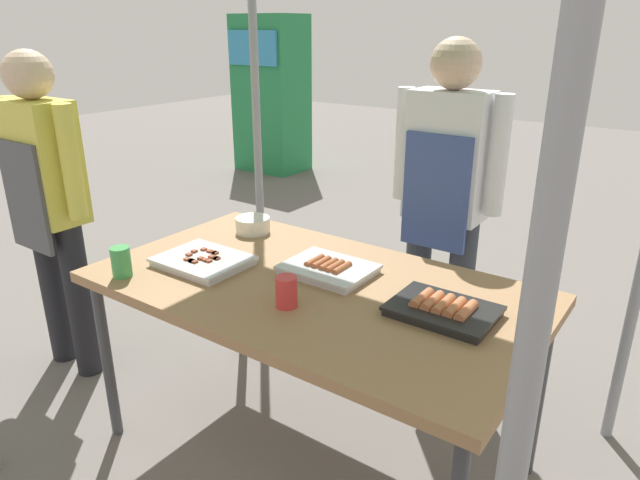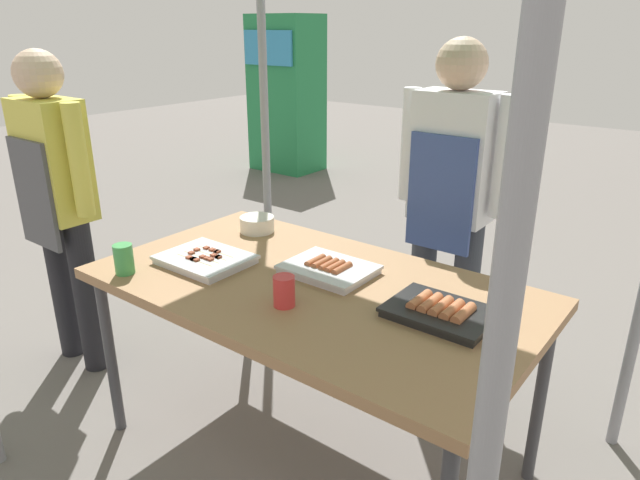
{
  "view_description": "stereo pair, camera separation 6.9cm",
  "coord_description": "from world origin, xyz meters",
  "px_view_note": "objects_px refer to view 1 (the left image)",
  "views": [
    {
      "loc": [
        1.1,
        -1.5,
        1.62
      ],
      "look_at": [
        0.0,
        0.05,
        0.9
      ],
      "focal_mm": 32.01,
      "sensor_mm": 36.0,
      "label": 1
    },
    {
      "loc": [
        1.16,
        -1.46,
        1.62
      ],
      "look_at": [
        0.0,
        0.05,
        0.9
      ],
      "focal_mm": 32.01,
      "sensor_mm": 36.0,
      "label": 2
    }
  ],
  "objects_px": {
    "tray_grilled_sausages": "(328,269)",
    "tray_meat_skewers": "(203,261)",
    "customer_nearby": "(48,194)",
    "drink_cup_by_wok": "(286,292)",
    "stall_table": "(312,296)",
    "neighbor_stall_right": "(271,94)",
    "condiment_bowl": "(253,225)",
    "tray_pork_links": "(443,310)",
    "vendor_woman": "(445,189)",
    "drink_cup_near_edge": "(121,262)"
  },
  "relations": [
    {
      "from": "tray_meat_skewers",
      "to": "neighbor_stall_right",
      "type": "height_order",
      "value": "neighbor_stall_right"
    },
    {
      "from": "stall_table",
      "to": "vendor_woman",
      "type": "height_order",
      "value": "vendor_woman"
    },
    {
      "from": "drink_cup_near_edge",
      "to": "vendor_woman",
      "type": "relative_size",
      "value": 0.07
    },
    {
      "from": "tray_meat_skewers",
      "to": "drink_cup_near_edge",
      "type": "relative_size",
      "value": 2.96
    },
    {
      "from": "condiment_bowl",
      "to": "neighbor_stall_right",
      "type": "bearing_deg",
      "value": 128.95
    },
    {
      "from": "drink_cup_by_wok",
      "to": "tray_pork_links",
      "type": "bearing_deg",
      "value": 28.11
    },
    {
      "from": "tray_meat_skewers",
      "to": "condiment_bowl",
      "type": "distance_m",
      "value": 0.4
    },
    {
      "from": "stall_table",
      "to": "tray_grilled_sausages",
      "type": "bearing_deg",
      "value": 91.17
    },
    {
      "from": "stall_table",
      "to": "condiment_bowl",
      "type": "bearing_deg",
      "value": 152.23
    },
    {
      "from": "drink_cup_near_edge",
      "to": "neighbor_stall_right",
      "type": "bearing_deg",
      "value": 123.44
    },
    {
      "from": "condiment_bowl",
      "to": "customer_nearby",
      "type": "xyz_separation_m",
      "value": [
        -0.82,
        -0.47,
        0.11
      ]
    },
    {
      "from": "drink_cup_near_edge",
      "to": "drink_cup_by_wok",
      "type": "relative_size",
      "value": 1.08
    },
    {
      "from": "stall_table",
      "to": "drink_cup_near_edge",
      "type": "xyz_separation_m",
      "value": [
        -0.6,
        -0.36,
        0.11
      ]
    },
    {
      "from": "drink_cup_by_wok",
      "to": "neighbor_stall_right",
      "type": "distance_m",
      "value": 5.01
    },
    {
      "from": "tray_grilled_sausages",
      "to": "condiment_bowl",
      "type": "relative_size",
      "value": 2.11
    },
    {
      "from": "vendor_woman",
      "to": "drink_cup_by_wok",
      "type": "bearing_deg",
      "value": 84.83
    },
    {
      "from": "stall_table",
      "to": "tray_grilled_sausages",
      "type": "xyz_separation_m",
      "value": [
        -0.0,
        0.1,
        0.07
      ]
    },
    {
      "from": "tray_pork_links",
      "to": "condiment_bowl",
      "type": "height_order",
      "value": "condiment_bowl"
    },
    {
      "from": "condiment_bowl",
      "to": "customer_nearby",
      "type": "relative_size",
      "value": 0.1
    },
    {
      "from": "stall_table",
      "to": "condiment_bowl",
      "type": "distance_m",
      "value": 0.61
    },
    {
      "from": "tray_pork_links",
      "to": "drink_cup_near_edge",
      "type": "xyz_separation_m",
      "value": [
        -1.09,
        -0.4,
        0.04
      ]
    },
    {
      "from": "condiment_bowl",
      "to": "tray_pork_links",
      "type": "bearing_deg",
      "value": -12.99
    },
    {
      "from": "tray_meat_skewers",
      "to": "customer_nearby",
      "type": "height_order",
      "value": "customer_nearby"
    },
    {
      "from": "customer_nearby",
      "to": "vendor_woman",
      "type": "bearing_deg",
      "value": 34.45
    },
    {
      "from": "stall_table",
      "to": "tray_grilled_sausages",
      "type": "relative_size",
      "value": 4.95
    },
    {
      "from": "tray_grilled_sausages",
      "to": "customer_nearby",
      "type": "bearing_deg",
      "value": -167.92
    },
    {
      "from": "tray_meat_skewers",
      "to": "tray_pork_links",
      "type": "distance_m",
      "value": 0.94
    },
    {
      "from": "tray_grilled_sausages",
      "to": "tray_pork_links",
      "type": "relative_size",
      "value": 0.98
    },
    {
      "from": "drink_cup_by_wok",
      "to": "vendor_woman",
      "type": "height_order",
      "value": "vendor_woman"
    },
    {
      "from": "drink_cup_near_edge",
      "to": "drink_cup_by_wok",
      "type": "distance_m",
      "value": 0.66
    },
    {
      "from": "tray_meat_skewers",
      "to": "neighbor_stall_right",
      "type": "bearing_deg",
      "value": 126.82
    },
    {
      "from": "drink_cup_by_wok",
      "to": "tray_grilled_sausages",
      "type": "bearing_deg",
      "value": 97.7
    },
    {
      "from": "vendor_woman",
      "to": "customer_nearby",
      "type": "distance_m",
      "value": 1.8
    },
    {
      "from": "tray_meat_skewers",
      "to": "vendor_woman",
      "type": "height_order",
      "value": "vendor_woman"
    },
    {
      "from": "customer_nearby",
      "to": "neighbor_stall_right",
      "type": "distance_m",
      "value": 4.23
    },
    {
      "from": "customer_nearby",
      "to": "neighbor_stall_right",
      "type": "height_order",
      "value": "neighbor_stall_right"
    },
    {
      "from": "stall_table",
      "to": "customer_nearby",
      "type": "height_order",
      "value": "customer_nearby"
    },
    {
      "from": "vendor_woman",
      "to": "tray_pork_links",
      "type": "bearing_deg",
      "value": 114.2
    },
    {
      "from": "drink_cup_by_wok",
      "to": "neighbor_stall_right",
      "type": "height_order",
      "value": "neighbor_stall_right"
    },
    {
      "from": "tray_grilled_sausages",
      "to": "neighbor_stall_right",
      "type": "relative_size",
      "value": 0.19
    },
    {
      "from": "tray_grilled_sausages",
      "to": "drink_cup_by_wok",
      "type": "xyz_separation_m",
      "value": [
        0.04,
        -0.3,
        0.03
      ]
    },
    {
      "from": "customer_nearby",
      "to": "tray_meat_skewers",
      "type": "bearing_deg",
      "value": 4.6
    },
    {
      "from": "tray_meat_skewers",
      "to": "drink_cup_near_edge",
      "type": "bearing_deg",
      "value": -124.13
    },
    {
      "from": "customer_nearby",
      "to": "drink_cup_by_wok",
      "type": "bearing_deg",
      "value": -0.32
    },
    {
      "from": "tray_pork_links",
      "to": "neighbor_stall_right",
      "type": "relative_size",
      "value": 0.19
    },
    {
      "from": "tray_pork_links",
      "to": "vendor_woman",
      "type": "bearing_deg",
      "value": 114.2
    },
    {
      "from": "tray_pork_links",
      "to": "vendor_woman",
      "type": "height_order",
      "value": "vendor_woman"
    },
    {
      "from": "tray_grilled_sausages",
      "to": "tray_meat_skewers",
      "type": "xyz_separation_m",
      "value": [
        -0.44,
        -0.22,
        -0.0
      ]
    },
    {
      "from": "tray_grilled_sausages",
      "to": "vendor_woman",
      "type": "height_order",
      "value": "vendor_woman"
    },
    {
      "from": "stall_table",
      "to": "drink_cup_by_wok",
      "type": "relative_size",
      "value": 15.25
    }
  ]
}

